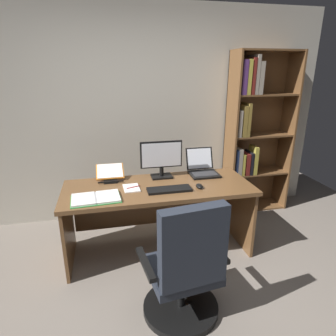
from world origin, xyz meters
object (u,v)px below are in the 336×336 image
bookshelf (251,138)px  open_binder (96,198)px  monitor (161,160)px  reading_stand_with_book (110,173)px  notepad (131,188)px  laptop (203,169)px  computer_mouse (199,186)px  keyboard (169,190)px  office_chair (186,272)px  desk (157,200)px  pen (133,187)px

bookshelf → open_binder: size_ratio=4.60×
monitor → open_binder: monitor is taller
reading_stand_with_book → monitor: bearing=-6.4°
notepad → laptop: bearing=17.8°
monitor → reading_stand_with_book: 0.56m
monitor → reading_stand_with_book: monitor is taller
open_binder → computer_mouse: bearing=-0.9°
laptop → keyboard: (-0.46, -0.39, -0.04)m
bookshelf → office_chair: bearing=-128.8°
monitor → notepad: bearing=-144.5°
desk → monitor: bearing=64.1°
notepad → pen: bearing=0.0°
keyboard → pen: bearing=158.3°
bookshelf → notepad: bearing=-155.4°
desk → reading_stand_with_book: size_ratio=6.55×
open_binder → pen: 0.40m
laptop → office_chair: bearing=-113.7°
bookshelf → laptop: 0.98m
desk → office_chair: office_chair is taller
office_chair → notepad: 1.01m
monitor → pen: 0.45m
office_chair → pen: size_ratio=7.17×
desk → bookshelf: bookshelf is taller
bookshelf → pen: bearing=-155.1°
notepad → office_chair: bearing=-72.2°
laptop → reading_stand_with_book: (-1.00, 0.05, 0.01)m
laptop → pen: laptop is taller
keyboard → open_binder: bearing=-175.8°
reading_stand_with_book → pen: bearing=-55.7°
reading_stand_with_book → bookshelf: bearing=13.6°
open_binder → keyboard: bearing=0.4°
bookshelf → keyboard: size_ratio=4.90×
keyboard → laptop: bearing=40.1°
laptop → keyboard: 0.61m
office_chair → reading_stand_with_book: office_chair is taller
notepad → pen: (0.02, 0.00, 0.01)m
office_chair → open_binder: bearing=123.2°
computer_mouse → keyboard: bearing=180.0°
open_binder → desk: bearing=20.1°
keyboard → reading_stand_with_book: bearing=140.8°
computer_mouse → reading_stand_with_book: 0.95m
desk → laptop: 0.62m
computer_mouse → desk: bearing=150.1°
computer_mouse → reading_stand_with_book: (-0.84, 0.44, 0.05)m
keyboard → computer_mouse: 0.30m
computer_mouse → notepad: computer_mouse is taller
desk → notepad: (-0.27, -0.09, 0.20)m
pen → desk: bearing=19.3°
monitor → office_chair: bearing=-92.6°
computer_mouse → pen: bearing=168.3°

